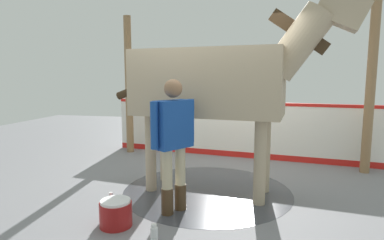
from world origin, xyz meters
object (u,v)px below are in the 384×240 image
(handler, at_px, (174,137))
(bottle_spray, at_px, (111,204))
(bottle_shampoo, at_px, (154,234))
(horse, at_px, (217,82))
(wash_bucket, at_px, (116,213))

(handler, height_order, bottle_spray, handler)
(bottle_shampoo, distance_m, bottle_spray, 0.93)
(bottle_shampoo, bearing_deg, handler, 89.97)
(horse, bearing_deg, wash_bucket, -118.36)
(wash_bucket, bearing_deg, handler, 43.13)
(horse, bearing_deg, bottle_shampoo, -96.97)
(bottle_spray, bearing_deg, horse, 41.75)
(wash_bucket, bearing_deg, bottle_shampoo, -26.58)
(horse, distance_m, handler, 1.12)
(horse, height_order, bottle_spray, horse)
(wash_bucket, bearing_deg, horse, 53.80)
(horse, distance_m, bottle_spray, 2.15)
(wash_bucket, bearing_deg, bottle_spray, 124.15)
(handler, xyz_separation_m, bottle_spray, (-0.74, -0.23, -0.83))
(bottle_spray, bearing_deg, bottle_shampoo, -37.07)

